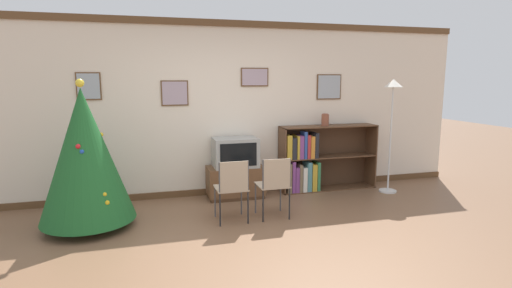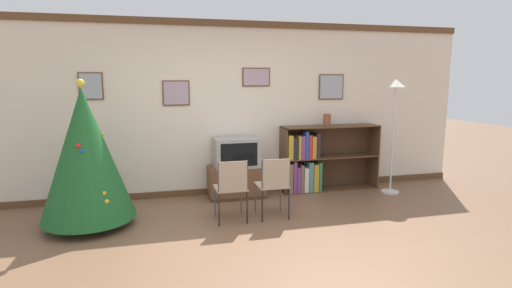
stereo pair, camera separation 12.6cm
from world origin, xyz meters
name	(u,v)px [view 2 (the right image)]	position (x,y,z in m)	size (l,w,h in m)	color
ground_plane	(254,248)	(0.00, 0.00, 0.00)	(24.00, 24.00, 0.00)	brown
wall_back	(220,109)	(0.00, 2.19, 1.35)	(8.29, 0.11, 2.70)	silver
christmas_tree	(86,155)	(-1.84, 1.16, 0.91)	(1.13, 1.13, 1.83)	maroon
tv_console	(237,182)	(0.19, 1.89, 0.25)	(0.87, 0.46, 0.49)	#4C311E
television	(236,152)	(0.19, 1.89, 0.71)	(0.67, 0.44, 0.45)	#9E9E99
folding_chair_left	(232,187)	(-0.09, 0.83, 0.47)	(0.40, 0.40, 0.82)	tan
folding_chair_right	(274,184)	(0.47, 0.83, 0.47)	(0.40, 0.40, 0.82)	tan
bookshelf	(313,161)	(1.48, 1.94, 0.50)	(1.63, 0.36, 1.07)	brown
vase	(327,120)	(1.71, 1.95, 1.17)	(0.12, 0.12, 0.20)	brown
standing_lamp	(395,107)	(2.65, 1.52, 1.39)	(0.28, 0.28, 1.81)	silver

